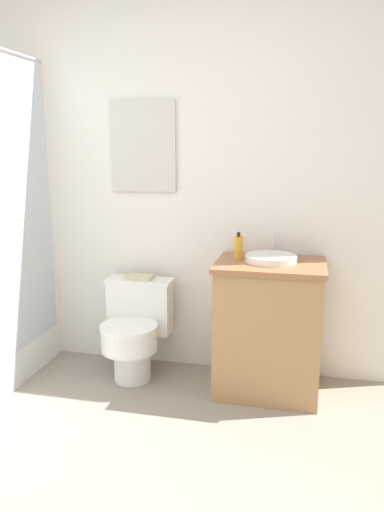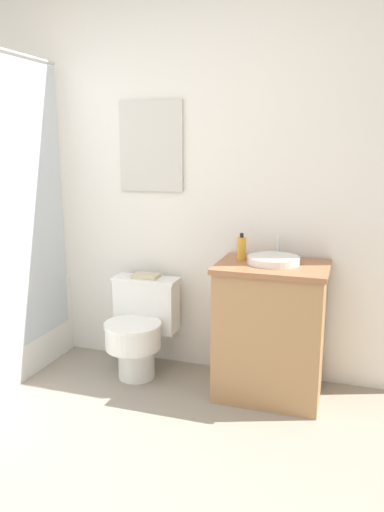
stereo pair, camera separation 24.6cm
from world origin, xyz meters
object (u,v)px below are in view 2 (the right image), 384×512
object	(u,v)px
toilet	(140,327)
sink	(274,260)
book_on_tank	(146,276)
soap_bottle	(241,248)

from	to	relation	value
toilet	sink	world-z (taller)	sink
toilet	sink	size ratio (longest dim) A/B	1.85
toilet	book_on_tank	size ratio (longest dim) A/B	3.63
book_on_tank	toilet	bearing A→B (deg)	-90.00
soap_bottle	toilet	bearing A→B (deg)	-176.37
sink	soap_bottle	size ratio (longest dim) A/B	2.09
book_on_tank	soap_bottle	bearing A→B (deg)	-6.56
sink	soap_bottle	distance (m)	0.20
soap_bottle	book_on_tank	xyz separation A→B (m)	(-0.65, 0.07, -0.24)
soap_bottle	book_on_tank	bearing A→B (deg)	173.44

